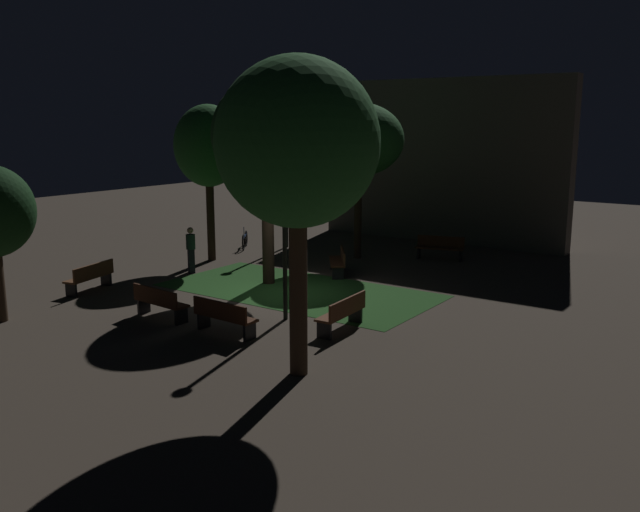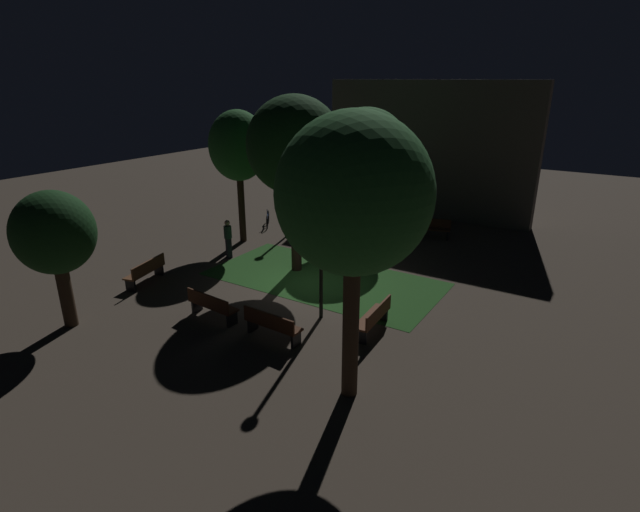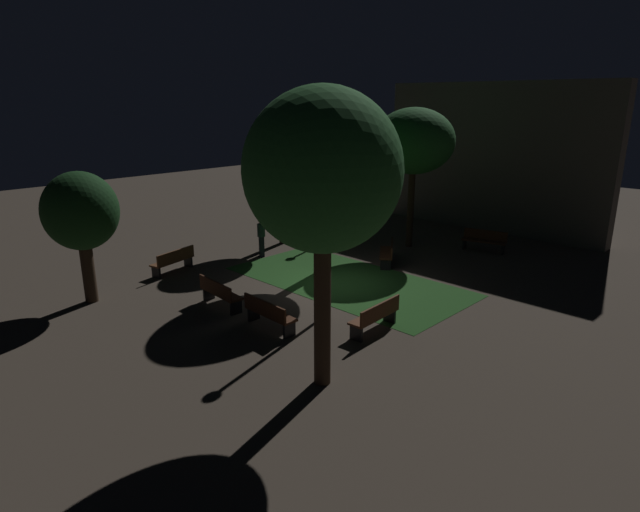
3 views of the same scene
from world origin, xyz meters
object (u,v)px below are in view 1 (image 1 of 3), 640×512
bench_corner (343,312)px  bench_front_left (440,247)px  bench_front_right (224,316)px  tree_lawn_side (359,140)px  tree_right_canopy (297,145)px  bench_by_lamp (339,261)px  bench_near_trees (159,302)px  lamp_post_path_center (286,170)px  pedestrian (191,249)px  tree_back_left (267,136)px  lamp_post_near_wall (284,203)px  bicycle (245,240)px  bench_path_side (91,276)px  tree_near_wall (208,147)px

bench_corner → bench_front_left: bearing=100.6°
bench_front_right → tree_lawn_side: tree_lawn_side is taller
tree_right_canopy → bench_by_lamp: bearing=118.1°
bench_near_trees → bench_corner: size_ratio=1.00×
bench_front_right → bench_by_lamp: 7.32m
lamp_post_path_center → pedestrian: lamp_post_path_center is taller
tree_lawn_side → tree_back_left: tree_back_left is taller
bench_front_right → lamp_post_near_wall: (0.46, 1.90, 2.67)m
tree_back_left → bicycle: 7.71m
bench_front_right → bench_by_lamp: size_ratio=1.05×
bench_near_trees → bench_path_side: bearing=168.5°
bicycle → bench_corner: bearing=-36.7°
tree_lawn_side → lamp_post_near_wall: tree_lawn_side is taller
tree_lawn_side → bench_by_lamp: bearing=-70.9°
lamp_post_near_wall → pedestrian: bearing=157.4°
bench_front_right → bench_corner: size_ratio=0.99×
bench_near_trees → tree_right_canopy: tree_right_canopy is taller
bench_front_right → tree_lawn_side: 10.98m
bench_by_lamp → lamp_post_near_wall: lamp_post_near_wall is taller
bench_by_lamp → lamp_post_path_center: bearing=146.9°
tree_right_canopy → bench_near_trees: bearing=169.1°
bench_front_left → pedestrian: 9.39m
bench_front_right → bicycle: bicycle is taller
bench_front_right → bench_front_left: (0.46, 11.55, 0.00)m
bench_front_right → lamp_post_path_center: (-5.91, 10.20, 2.76)m
bench_front_right → tree_lawn_side: size_ratio=0.31×
bench_near_trees → lamp_post_near_wall: 4.31m
tree_right_canopy → lamp_post_path_center: (-9.01, 11.25, -1.54)m
bench_by_lamp → bench_near_trees: bearing=-98.1°
bench_by_lamp → tree_near_wall: bearing=-172.0°
lamp_post_path_center → bench_near_trees: bearing=-70.7°
bench_near_trees → bench_corner: bearing=23.0°
bench_corner → bench_front_right: bearing=-139.2°
bench_near_trees → tree_right_canopy: (5.44, -1.05, 4.29)m
tree_lawn_side → bench_front_left: bearing=30.2°
lamp_post_path_center → tree_near_wall: bearing=-100.8°
bench_path_side → bench_by_lamp: bearing=51.6°
bench_front_left → bicycle: 8.07m
bench_front_right → tree_right_canopy: tree_right_canopy is taller
tree_near_wall → lamp_post_path_center: (0.72, 3.75, -1.03)m
tree_lawn_side → tree_right_canopy: (5.37, -11.02, 0.27)m
bench_path_side → lamp_post_near_wall: lamp_post_near_wall is taller
bench_near_trees → tree_near_wall: (-4.29, 6.46, 3.79)m
bench_corner → lamp_post_path_center: bearing=134.7°
tree_right_canopy → bicycle: (-10.31, 10.07, -4.43)m
bench_near_trees → tree_lawn_side: tree_lawn_side is taller
bench_near_trees → bicycle: bearing=118.4°
lamp_post_path_center → bench_by_lamp: bearing=-33.1°
tree_right_canopy → tree_lawn_side: bearing=116.0°
lamp_post_path_center → bicycle: lamp_post_path_center is taller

